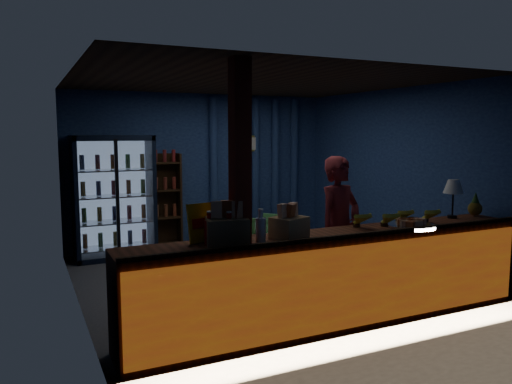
{
  "coord_description": "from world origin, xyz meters",
  "views": [
    {
      "loc": [
        -2.81,
        -5.98,
        1.94
      ],
      "look_at": [
        -0.09,
        -0.2,
        1.18
      ],
      "focal_mm": 35.0,
      "sensor_mm": 36.0,
      "label": 1
    }
  ],
  "objects_px": {
    "shopkeeper": "(339,229)",
    "pastry_tray": "(411,225)",
    "table_lamp": "(453,188)",
    "green_chair": "(271,231)"
  },
  "relations": [
    {
      "from": "shopkeeper",
      "to": "table_lamp",
      "type": "xyz_separation_m",
      "value": [
        1.25,
        -0.47,
        0.47
      ]
    },
    {
      "from": "pastry_tray",
      "to": "table_lamp",
      "type": "relative_size",
      "value": 1.13
    },
    {
      "from": "green_chair",
      "to": "shopkeeper",
      "type": "bearing_deg",
      "value": 42.06
    },
    {
      "from": "table_lamp",
      "to": "pastry_tray",
      "type": "bearing_deg",
      "value": -164.73
    },
    {
      "from": "shopkeeper",
      "to": "pastry_tray",
      "type": "xyz_separation_m",
      "value": [
        0.43,
        -0.7,
        0.14
      ]
    },
    {
      "from": "green_chair",
      "to": "table_lamp",
      "type": "xyz_separation_m",
      "value": [
        0.75,
        -3.19,
        1.03
      ]
    },
    {
      "from": "green_chair",
      "to": "pastry_tray",
      "type": "distance_m",
      "value": 3.49
    },
    {
      "from": "pastry_tray",
      "to": "table_lamp",
      "type": "bearing_deg",
      "value": 15.27
    },
    {
      "from": "shopkeeper",
      "to": "table_lamp",
      "type": "relative_size",
      "value": 3.7
    },
    {
      "from": "shopkeeper",
      "to": "green_chair",
      "type": "height_order",
      "value": "shopkeeper"
    }
  ]
}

